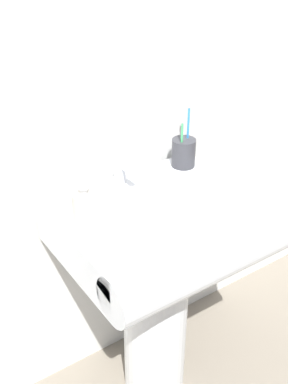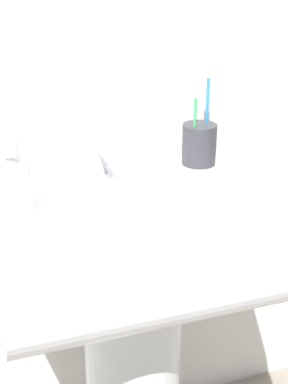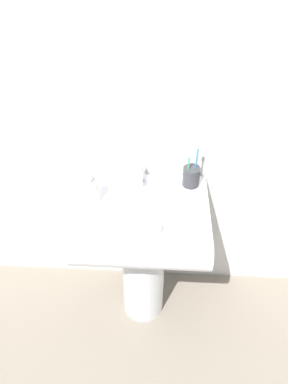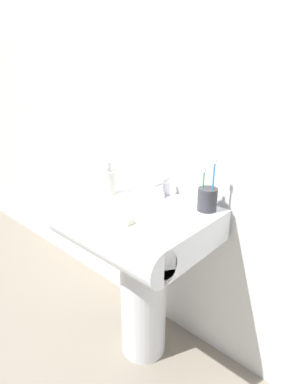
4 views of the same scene
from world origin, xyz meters
name	(u,v)px [view 2 (image 2 of 4)]	position (x,y,z in m)	size (l,w,h in m)	color
sink_pedestal	(133,380)	(0.00, 0.00, 0.32)	(0.22, 0.22, 0.64)	white
sink_basin	(140,243)	(0.00, -0.05, 0.71)	(0.58, 0.50, 0.13)	white
faucet	(100,156)	(-0.02, 0.16, 0.82)	(0.04, 0.11, 0.08)	silver
toothbrush_cup	(199,143)	(0.21, 0.15, 0.82)	(0.08, 0.08, 0.22)	#38383D
soap_bottle	(13,187)	(-0.23, 0.01, 0.83)	(0.07, 0.07, 0.15)	silver
bar_soap	(182,226)	(0.05, -0.15, 0.79)	(0.07, 0.04, 0.02)	silver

